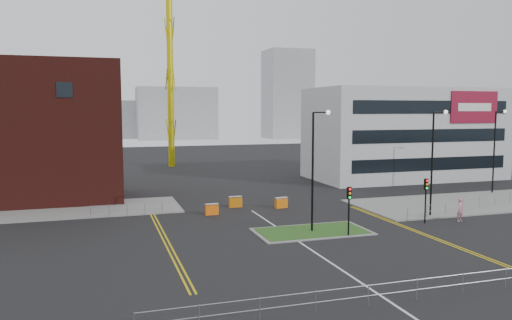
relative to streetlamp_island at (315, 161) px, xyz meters
The scene contains 26 objects.
ground 9.91m from the streetlamp_island, 105.50° to the right, with size 200.00×200.00×0.00m, color black.
pavement_left 26.80m from the streetlamp_island, 147.78° to the left, with size 28.00×8.00×0.12m, color slate.
pavement_right 21.35m from the streetlamp_island, 16.87° to the left, with size 24.00×10.00×0.12m, color slate.
island_kerb 5.38m from the streetlamp_island, behind, with size 8.60×4.60×0.08m, color slate.
grass_island 5.36m from the streetlamp_island, behind, with size 8.00×4.00×0.12m, color #284F1A.
office_block 33.78m from the streetlamp_island, 45.22° to the left, with size 25.00×12.20×12.00m.
streetlamp_island is the anchor object (origin of this frame).
streetlamp_right_near 12.17m from the streetlamp_island, ahead, with size 1.46×0.36×9.18m.
streetlamp_right_far 27.86m from the streetlamp_island, 21.04° to the left, with size 1.46×0.36×9.18m.
traffic_light_island 3.92m from the streetlamp_island, 48.59° to the right, with size 0.28×0.33×3.65m.
traffic_light_right 10.19m from the streetlamp_island, ahead, with size 0.28×0.33×3.65m.
railing_front 14.91m from the streetlamp_island, 99.00° to the right, with size 24.05×0.05×1.10m.
railing_left 17.22m from the streetlamp_island, 142.89° to the left, with size 6.05×0.05×1.10m.
railing_right 19.18m from the streetlamp_island, 10.84° to the left, with size 19.05×5.05×1.10m.
centre_line 8.38m from the streetlamp_island, 110.29° to the right, with size 0.15×30.00×0.01m, color silver.
yellow_left_a 12.61m from the streetlamp_island, 169.89° to the left, with size 0.12×24.00×0.01m, color gold.
yellow_left_b 12.35m from the streetlamp_island, 169.62° to the left, with size 0.12×24.00×0.01m, color gold.
yellow_right_a 9.29m from the streetlamp_island, 15.36° to the right, with size 0.12×20.00×0.01m, color gold.
yellow_right_b 9.53m from the streetlamp_island, 14.78° to the right, with size 0.12×20.00×0.01m, color gold.
skyline_b 122.28m from the streetlamp_island, 86.35° to the left, with size 24.00×12.00×16.00m, color gray.
skyline_c 124.87m from the streetlamp_island, 69.91° to the left, with size 14.00×12.00×28.00m, color gray.
skyline_d 132.40m from the streetlamp_island, 94.43° to the left, with size 30.00×12.00×12.00m, color gray.
pedestrian 13.67m from the streetlamp_island, ahead, with size 0.72×0.47×1.96m, color pink.
barrier_left 11.43m from the streetlamp_island, 126.14° to the left, with size 1.19×0.49×0.98m.
barrier_mid 10.56m from the streetlamp_island, 85.22° to the left, with size 1.25×0.60×1.01m.
barrier_right 12.45m from the streetlamp_island, 106.31° to the left, with size 1.24×0.42×1.04m.
Camera 1 is at (-13.10, -25.90, 9.22)m, focal length 35.00 mm.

